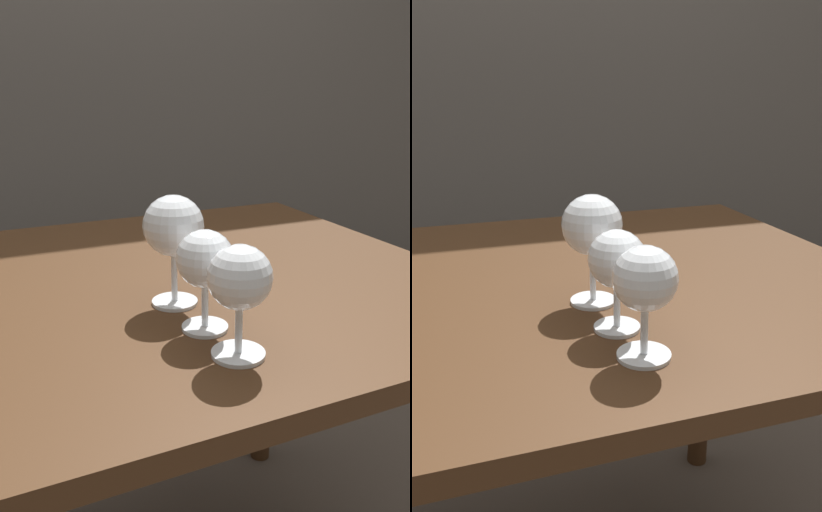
% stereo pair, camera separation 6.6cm
% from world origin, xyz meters
% --- Properties ---
extents(back_wall, '(5.00, 0.08, 2.60)m').
position_xyz_m(back_wall, '(0.00, 1.16, 1.30)').
color(back_wall, '#59544F').
rests_on(back_wall, ground_plane).
extents(dining_table, '(1.11, 0.83, 0.76)m').
position_xyz_m(dining_table, '(0.00, 0.00, 0.65)').
color(dining_table, '#472B16').
rests_on(dining_table, ground_plane).
extents(wine_glass_rose, '(0.08, 0.08, 0.14)m').
position_xyz_m(wine_glass_rose, '(0.06, -0.29, 0.86)').
color(wine_glass_rose, white).
rests_on(wine_glass_rose, dining_table).
extents(wine_glass_chardonnay, '(0.07, 0.07, 0.13)m').
position_xyz_m(wine_glass_chardonnay, '(0.06, -0.21, 0.86)').
color(wine_glass_chardonnay, white).
rests_on(wine_glass_chardonnay, dining_table).
extents(wine_glass_white, '(0.09, 0.09, 0.16)m').
position_xyz_m(wine_glass_white, '(0.05, -0.11, 0.87)').
color(wine_glass_white, white).
rests_on(wine_glass_white, dining_table).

